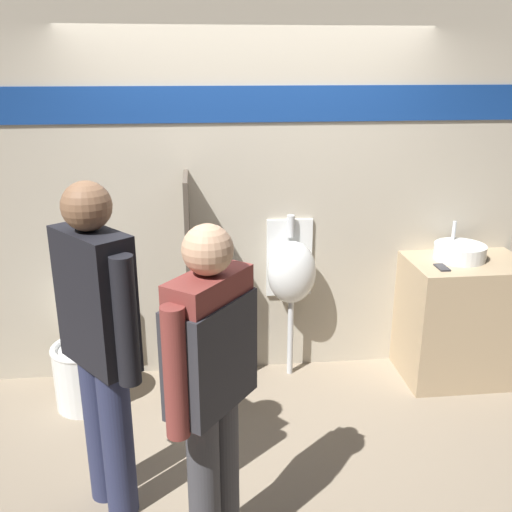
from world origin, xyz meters
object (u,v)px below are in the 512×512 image
at_px(sink_basin, 460,252).
at_px(person_with_lanyard, 100,340).
at_px(cell_phone, 442,267).
at_px(toilet, 86,358).
at_px(person_in_vest, 211,375).
at_px(urinal_near_counter, 291,272).

xyz_separation_m(sink_basin, person_with_lanyard, (-2.37, -1.14, 0.00)).
xyz_separation_m(sink_basin, cell_phone, (-0.20, -0.18, -0.05)).
bearing_deg(sink_basin, person_with_lanyard, -154.26).
xyz_separation_m(cell_phone, person_with_lanyard, (-2.17, -0.97, 0.05)).
distance_m(toilet, person_in_vest, 1.76).
xyz_separation_m(person_in_vest, person_with_lanyard, (-0.53, 0.36, 0.02)).
relative_size(sink_basin, cell_phone, 2.62).
distance_m(urinal_near_counter, toilet, 1.57).
distance_m(cell_phone, person_with_lanyard, 2.38).
height_order(cell_phone, toilet, toilet).
relative_size(cell_phone, person_in_vest, 0.08).
height_order(cell_phone, person_with_lanyard, person_with_lanyard).
bearing_deg(sink_basin, urinal_near_counter, 174.80).
height_order(cell_phone, person_in_vest, person_in_vest).
relative_size(toilet, person_with_lanyard, 0.55).
bearing_deg(cell_phone, person_with_lanyard, -155.94).
bearing_deg(cell_phone, urinal_near_counter, 164.16).
bearing_deg(toilet, person_with_lanyard, -73.72).
bearing_deg(toilet, urinal_near_counter, 7.74).
bearing_deg(cell_phone, person_in_vest, -141.01).
height_order(sink_basin, urinal_near_counter, urinal_near_counter).
height_order(urinal_near_counter, toilet, urinal_near_counter).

